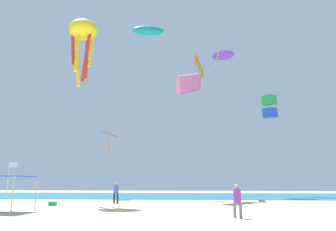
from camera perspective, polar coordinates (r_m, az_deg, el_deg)
name	(u,v)px	position (r m, az deg, el deg)	size (l,w,h in m)	color
ground	(138,216)	(19.07, -5.31, -17.30)	(110.00, 110.00, 0.10)	beige
ocean_strip	(173,195)	(46.69, 0.91, -14.01)	(110.00, 23.40, 0.03)	#1E6B93
canopy_tent	(4,178)	(22.92, -27.05, -9.82)	(2.97, 2.82, 2.20)	#B2B2B7
person_near_tent	(237,198)	(17.48, 12.17, -14.14)	(0.44, 0.41, 1.71)	slate
person_leftmost	(116,191)	(29.28, -9.21, -13.07)	(0.48, 0.44, 1.84)	black
banner_flag	(9,180)	(25.23, -26.41, -10.25)	(0.61, 0.06, 3.18)	silver
cooler_box	(53,203)	(27.91, -19.80, -14.46)	(0.57, 0.37, 0.35)	#1E8C4C
kite_parafoil_orange	(199,66)	(42.11, 5.46, 8.68)	(1.27, 3.89, 2.40)	orange
kite_octopus_yellow	(83,33)	(33.17, -14.83, 13.92)	(3.46, 3.46, 6.49)	yellow
kite_diamond_red	(109,135)	(38.40, -10.39, -3.45)	(1.65, 1.74, 2.66)	red
kite_inflatable_teal	(148,31)	(45.81, -3.55, 14.82)	(4.58, 2.33, 1.77)	teal
kite_box_green	(270,107)	(47.82, 17.58, 1.52)	(2.24, 2.25, 3.36)	green
kite_parafoil_pink	(190,83)	(36.04, 3.87, 5.70)	(2.67, 6.09, 3.88)	pink
kite_delta_purple	(223,54)	(48.90, 9.71, 10.77)	(4.67, 4.66, 2.74)	purple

